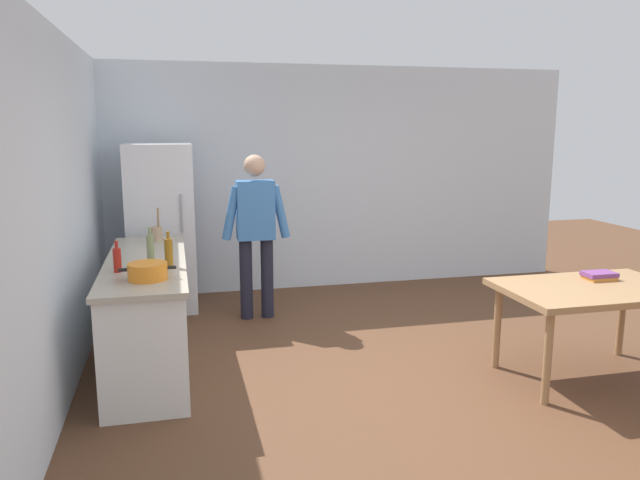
# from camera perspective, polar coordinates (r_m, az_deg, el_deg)

# --- Properties ---
(ground_plane) EXTENTS (14.00, 14.00, 0.00)m
(ground_plane) POSITION_cam_1_polar(r_m,az_deg,el_deg) (5.00, 8.24, -12.79)
(ground_plane) COLOR brown
(wall_back) EXTENTS (6.40, 0.12, 2.70)m
(wall_back) POSITION_cam_1_polar(r_m,az_deg,el_deg) (7.48, -0.04, 5.84)
(wall_back) COLOR silver
(wall_back) RESTS_ON ground_plane
(wall_left) EXTENTS (0.12, 5.60, 2.70)m
(wall_left) POSITION_cam_1_polar(r_m,az_deg,el_deg) (4.57, -24.26, 1.80)
(wall_left) COLOR silver
(wall_left) RESTS_ON ground_plane
(kitchen_counter) EXTENTS (0.64, 2.20, 0.90)m
(kitchen_counter) POSITION_cam_1_polar(r_m,az_deg,el_deg) (5.28, -15.88, -6.58)
(kitchen_counter) COLOR white
(kitchen_counter) RESTS_ON ground_plane
(refrigerator) EXTENTS (0.70, 0.67, 1.80)m
(refrigerator) POSITION_cam_1_polar(r_m,az_deg,el_deg) (6.73, -14.73, 1.09)
(refrigerator) COLOR white
(refrigerator) RESTS_ON ground_plane
(person) EXTENTS (0.70, 0.22, 1.70)m
(person) POSITION_cam_1_polar(r_m,az_deg,el_deg) (6.22, -6.08, 1.35)
(person) COLOR #1E1E2D
(person) RESTS_ON ground_plane
(dining_table) EXTENTS (1.40, 0.90, 0.75)m
(dining_table) POSITION_cam_1_polar(r_m,az_deg,el_deg) (5.21, 24.22, -4.82)
(dining_table) COLOR #9E754C
(dining_table) RESTS_ON ground_plane
(cooking_pot) EXTENTS (0.40, 0.28, 0.12)m
(cooking_pot) POSITION_cam_1_polar(r_m,az_deg,el_deg) (4.50, -15.93, -2.85)
(cooking_pot) COLOR orange
(cooking_pot) RESTS_ON kitchen_counter
(utensil_jar) EXTENTS (0.11, 0.11, 0.32)m
(utensil_jar) POSITION_cam_1_polar(r_m,az_deg,el_deg) (5.96, -15.11, 0.63)
(utensil_jar) COLOR tan
(utensil_jar) RESTS_ON kitchen_counter
(bottle_sauce_red) EXTENTS (0.06, 0.06, 0.24)m
(bottle_sauce_red) POSITION_cam_1_polar(r_m,az_deg,el_deg) (4.78, -18.56, -1.76)
(bottle_sauce_red) COLOR #B22319
(bottle_sauce_red) RESTS_ON kitchen_counter
(bottle_vinegar_tall) EXTENTS (0.06, 0.06, 0.32)m
(bottle_vinegar_tall) POSITION_cam_1_polar(r_m,az_deg,el_deg) (4.83, -15.68, -1.00)
(bottle_vinegar_tall) COLOR gray
(bottle_vinegar_tall) RESTS_ON kitchen_counter
(bottle_oil_amber) EXTENTS (0.06, 0.06, 0.28)m
(bottle_oil_amber) POSITION_cam_1_polar(r_m,az_deg,el_deg) (4.85, -14.07, -1.11)
(bottle_oil_amber) COLOR #996619
(bottle_oil_amber) RESTS_ON kitchen_counter
(book_stack) EXTENTS (0.25, 0.18, 0.06)m
(book_stack) POSITION_cam_1_polar(r_m,az_deg,el_deg) (5.44, 24.82, -3.07)
(book_stack) COLOR orange
(book_stack) RESTS_ON dining_table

